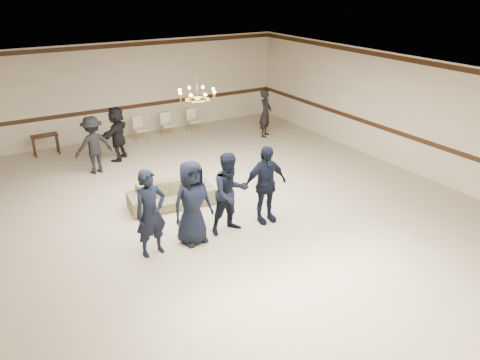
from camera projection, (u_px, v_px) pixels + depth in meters
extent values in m
cube|color=#C5B598|center=(220.00, 215.00, 11.17)|extent=(12.00, 14.00, 0.01)
cube|color=black|center=(217.00, 79.00, 9.89)|extent=(12.00, 14.00, 0.01)
cube|color=beige|center=(120.00, 91.00, 16.04)|extent=(12.00, 0.01, 3.20)
cube|color=beige|center=(405.00, 114.00, 13.36)|extent=(0.01, 14.00, 3.20)
cube|color=#351B10|center=(122.00, 108.00, 16.27)|extent=(12.00, 0.02, 0.14)
cube|color=#351B10|center=(116.00, 46.00, 15.44)|extent=(12.00, 0.02, 0.14)
imported|color=black|center=(151.00, 213.00, 9.28)|extent=(0.71, 0.51, 1.81)
imported|color=black|center=(192.00, 203.00, 9.70)|extent=(0.94, 0.66, 1.81)
imported|color=black|center=(230.00, 193.00, 10.13)|extent=(0.89, 0.70, 1.81)
imported|color=black|center=(265.00, 184.00, 10.55)|extent=(1.08, 0.49, 1.81)
imported|color=brown|center=(171.00, 195.00, 11.49)|extent=(2.13, 1.03, 0.60)
imported|color=black|center=(93.00, 145.00, 13.26)|extent=(1.13, 0.74, 1.65)
imported|color=black|center=(117.00, 133.00, 14.23)|extent=(1.39, 1.46, 1.65)
imported|color=black|center=(266.00, 113.00, 16.32)|extent=(0.71, 0.69, 1.65)
cube|color=#311D10|center=(46.00, 145.00, 14.78)|extent=(0.80, 0.37, 0.66)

